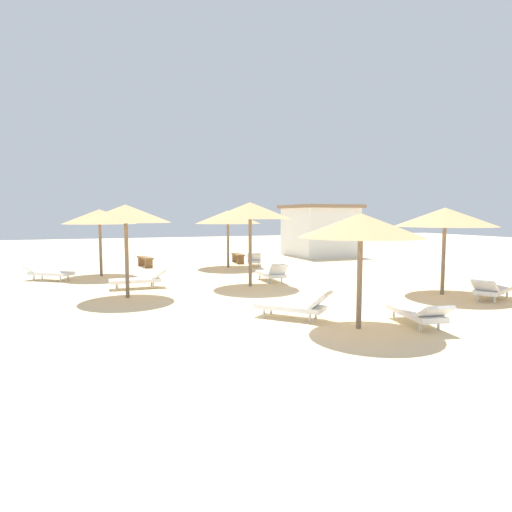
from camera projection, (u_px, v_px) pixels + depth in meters
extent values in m
plane|color=beige|center=(296.00, 310.00, 11.80)|extent=(80.00, 80.00, 0.00)
cylinder|color=#75604C|center=(359.00, 281.00, 9.84)|extent=(0.12, 0.12, 2.14)
cone|color=tan|center=(361.00, 225.00, 9.72)|extent=(2.76, 2.76, 0.53)
cylinder|color=#75604C|center=(101.00, 249.00, 18.33)|extent=(0.12, 0.12, 2.27)
cone|color=tan|center=(99.00, 217.00, 18.20)|extent=(2.96, 2.96, 0.60)
cylinder|color=#75604C|center=(228.00, 245.00, 21.32)|extent=(0.12, 0.12, 2.23)
cone|color=tan|center=(228.00, 217.00, 21.19)|extent=(3.14, 3.14, 0.63)
cylinder|color=#75604C|center=(127.00, 259.00, 13.52)|extent=(0.12, 0.12, 2.41)
cone|color=tan|center=(126.00, 214.00, 13.39)|extent=(2.73, 2.73, 0.54)
cylinder|color=#75604C|center=(443.00, 259.00, 14.08)|extent=(0.12, 0.12, 2.27)
cone|color=tan|center=(445.00, 217.00, 13.95)|extent=(3.14, 3.14, 0.60)
cylinder|color=#75604C|center=(250.00, 251.00, 15.71)|extent=(0.12, 0.12, 2.50)
cone|color=tan|center=(250.00, 211.00, 15.58)|extent=(2.92, 2.92, 0.58)
cube|color=white|center=(415.00, 313.00, 10.25)|extent=(0.95, 1.79, 0.12)
cube|color=white|center=(435.00, 312.00, 9.45)|extent=(0.73, 0.63, 0.35)
cylinder|color=silver|center=(438.00, 326.00, 9.72)|extent=(0.06, 0.06, 0.22)
cylinder|color=silver|center=(420.00, 327.00, 9.64)|extent=(0.06, 0.06, 0.22)
cylinder|color=silver|center=(410.00, 314.00, 10.89)|extent=(0.06, 0.06, 0.22)
cylinder|color=silver|center=(394.00, 315.00, 10.82)|extent=(0.06, 0.06, 0.22)
cube|color=white|center=(51.00, 273.00, 17.18)|extent=(1.75, 1.51, 0.12)
cube|color=white|center=(33.00, 268.00, 17.37)|extent=(0.80, 0.83, 0.33)
cylinder|color=silver|center=(34.00, 278.00, 17.14)|extent=(0.06, 0.06, 0.22)
cylinder|color=silver|center=(42.00, 276.00, 17.56)|extent=(0.06, 0.06, 0.22)
cylinder|color=silver|center=(60.00, 279.00, 16.83)|extent=(0.06, 0.06, 0.22)
cylinder|color=silver|center=(68.00, 277.00, 17.26)|extent=(0.06, 0.06, 0.22)
cube|color=white|center=(254.00, 260.00, 22.06)|extent=(1.22, 1.82, 0.12)
cube|color=white|center=(254.00, 257.00, 21.25)|extent=(0.77, 0.67, 0.43)
cylinder|color=silver|center=(259.00, 265.00, 21.48)|extent=(0.06, 0.06, 0.22)
cylinder|color=silver|center=(250.00, 265.00, 21.49)|extent=(0.06, 0.06, 0.22)
cylinder|color=silver|center=(259.00, 263.00, 22.67)|extent=(0.06, 0.06, 0.22)
cylinder|color=silver|center=(250.00, 262.00, 22.68)|extent=(0.06, 0.06, 0.22)
cube|color=white|center=(135.00, 280.00, 15.30)|extent=(1.72, 0.69, 0.12)
cube|color=white|center=(158.00, 273.00, 15.59)|extent=(0.53, 0.66, 0.36)
cylinder|color=silver|center=(152.00, 283.00, 15.75)|extent=(0.06, 0.06, 0.22)
cylinder|color=silver|center=(154.00, 285.00, 15.34)|extent=(0.06, 0.06, 0.22)
cylinder|color=silver|center=(116.00, 285.00, 15.29)|extent=(0.06, 0.06, 0.22)
cylinder|color=silver|center=(118.00, 287.00, 14.88)|extent=(0.06, 0.06, 0.22)
cube|color=white|center=(493.00, 290.00, 13.32)|extent=(1.81, 1.29, 0.12)
cube|color=white|center=(485.00, 286.00, 12.73)|extent=(0.72, 0.79, 0.38)
cylinder|color=silver|center=(495.00, 299.00, 12.76)|extent=(0.06, 0.06, 0.22)
cylinder|color=silver|center=(478.00, 297.00, 13.06)|extent=(0.06, 0.06, 0.22)
cylinder|color=silver|center=(507.00, 294.00, 13.61)|extent=(0.06, 0.06, 0.22)
cylinder|color=silver|center=(492.00, 292.00, 13.92)|extent=(0.06, 0.06, 0.22)
cube|color=white|center=(270.00, 274.00, 17.01)|extent=(0.69, 1.72, 0.12)
cube|color=white|center=(278.00, 269.00, 16.23)|extent=(0.65, 0.45, 0.46)
cylinder|color=silver|center=(282.00, 280.00, 16.53)|extent=(0.06, 0.06, 0.22)
cylinder|color=silver|center=(271.00, 281.00, 16.39)|extent=(0.06, 0.06, 0.22)
cylinder|color=silver|center=(270.00, 276.00, 17.66)|extent=(0.06, 0.06, 0.22)
cylinder|color=silver|center=(260.00, 276.00, 17.52)|extent=(0.06, 0.06, 0.22)
cube|color=white|center=(290.00, 307.00, 10.90)|extent=(1.62, 1.68, 0.12)
cube|color=white|center=(321.00, 300.00, 10.53)|extent=(0.78, 0.77, 0.43)
cylinder|color=silver|center=(316.00, 314.00, 10.85)|extent=(0.06, 0.06, 0.22)
cylinder|color=silver|center=(310.00, 318.00, 10.46)|extent=(0.06, 0.06, 0.22)
cylinder|color=silver|center=(271.00, 310.00, 11.38)|extent=(0.06, 0.06, 0.22)
cylinder|color=silver|center=(264.00, 313.00, 10.99)|extent=(0.06, 0.06, 0.22)
cube|color=brown|center=(238.00, 254.00, 23.51)|extent=(0.52, 1.53, 0.08)
cube|color=brown|center=(241.00, 260.00, 23.01)|extent=(0.37, 0.15, 0.41)
cube|color=brown|center=(236.00, 258.00, 24.06)|extent=(0.37, 0.15, 0.41)
cube|color=brown|center=(145.00, 258.00, 21.71)|extent=(0.67, 1.55, 0.08)
cube|color=brown|center=(149.00, 264.00, 21.27)|extent=(0.38, 0.18, 0.41)
cube|color=brown|center=(142.00, 262.00, 22.20)|extent=(0.38, 0.18, 0.41)
cube|color=white|center=(319.00, 232.00, 27.55)|extent=(3.50, 3.93, 2.96)
cube|color=#8C6B4C|center=(320.00, 207.00, 27.41)|extent=(3.90, 4.33, 0.20)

